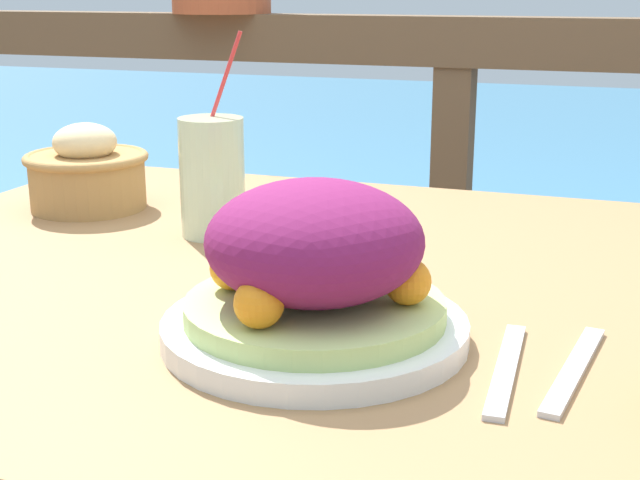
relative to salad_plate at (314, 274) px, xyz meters
name	(u,v)px	position (x,y,z in m)	size (l,w,h in m)	color
patio_table	(303,356)	(-0.08, 0.17, -0.16)	(1.10, 0.90, 0.75)	#997047
railing_fence	(453,147)	(-0.08, 0.99, -0.06)	(2.80, 0.08, 0.99)	brown
sea_backdrop	(554,175)	(-0.08, 3.49, -0.61)	(12.00, 4.00, 0.39)	teal
salad_plate	(314,274)	(0.00, 0.00, 0.00)	(0.26, 0.26, 0.14)	silver
drink_glass	(212,177)	(-0.23, 0.28, 0.01)	(0.08, 0.08, 0.24)	beige
bread_basket	(87,172)	(-0.45, 0.34, -0.01)	(0.17, 0.17, 0.12)	#AD7F47
fork	(506,368)	(0.17, -0.01, -0.06)	(0.02, 0.18, 0.00)	silver
knife	(574,369)	(0.22, 0.01, -0.06)	(0.04, 0.18, 0.00)	silver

